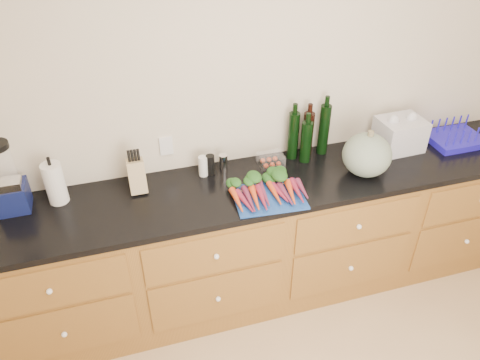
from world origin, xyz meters
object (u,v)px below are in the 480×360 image
object	(u,v)px
carrots	(267,189)
squash	(367,155)
blender_appliance	(7,182)
tomato_box	(271,160)
cutting_board	(269,197)
paper_towel	(55,183)
dish_rack	(455,137)
knife_block	(137,176)

from	to	relation	value
carrots	squash	bearing A→B (deg)	2.81
carrots	blender_appliance	world-z (taller)	blender_appliance
carrots	tomato_box	bearing A→B (deg)	66.11
blender_appliance	tomato_box	distance (m)	1.54
cutting_board	carrots	world-z (taller)	carrots
carrots	paper_towel	size ratio (longest dim) A/B	1.69
cutting_board	paper_towel	bearing A→B (deg)	164.73
tomato_box	dish_rack	bearing A→B (deg)	-3.89
carrots	dish_rack	world-z (taller)	dish_rack
tomato_box	dish_rack	world-z (taller)	dish_rack
paper_towel	knife_block	xyz separation A→B (m)	(0.45, -0.02, -0.03)
blender_appliance	cutting_board	bearing A→B (deg)	-12.73
blender_appliance	paper_towel	size ratio (longest dim) A/B	1.70
carrots	blender_appliance	bearing A→B (deg)	168.87
paper_towel	tomato_box	xyz separation A→B (m)	(1.30, 0.01, -0.09)
dish_rack	cutting_board	bearing A→B (deg)	-170.62
knife_block	tomato_box	world-z (taller)	knife_block
blender_appliance	dish_rack	xyz separation A→B (m)	(2.86, -0.08, -0.15)
blender_appliance	paper_towel	xyz separation A→B (m)	(0.23, 0.00, -0.06)
cutting_board	squash	world-z (taller)	squash
paper_towel	knife_block	size ratio (longest dim) A/B	1.27
tomato_box	dish_rack	distance (m)	1.33
squash	paper_towel	size ratio (longest dim) A/B	1.20
blender_appliance	tomato_box	world-z (taller)	blender_appliance
carrots	knife_block	bearing A→B (deg)	160.19
cutting_board	squash	xyz separation A→B (m)	(0.66, 0.07, 0.13)
squash	tomato_box	size ratio (longest dim) A/B	1.90
cutting_board	blender_appliance	size ratio (longest dim) A/B	0.95
paper_towel	dish_rack	distance (m)	2.63
blender_appliance	knife_block	xyz separation A→B (m)	(0.69, -0.02, -0.09)
squash	knife_block	world-z (taller)	squash
paper_towel	tomato_box	bearing A→B (deg)	0.44
paper_towel	carrots	bearing A→B (deg)	-13.39
squash	paper_towel	xyz separation A→B (m)	(-1.83, 0.25, -0.01)
carrots	squash	world-z (taller)	squash
squash	knife_block	bearing A→B (deg)	170.65
blender_appliance	knife_block	world-z (taller)	blender_appliance
carrots	blender_appliance	xyz separation A→B (m)	(-1.41, 0.28, 0.15)
squash	dish_rack	size ratio (longest dim) A/B	0.83
cutting_board	dish_rack	size ratio (longest dim) A/B	1.12
carrots	cutting_board	bearing A→B (deg)	-90.00
paper_towel	tomato_box	distance (m)	1.30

